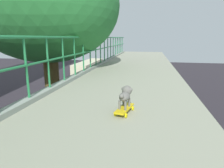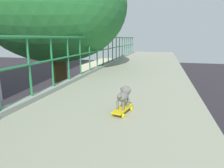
# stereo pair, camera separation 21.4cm
# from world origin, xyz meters

# --- Properties ---
(car_black_fifth) EXTENTS (1.79, 4.12, 1.40)m
(car_black_fifth) POSITION_xyz_m (-4.27, 10.86, 0.66)
(car_black_fifth) COLOR black
(car_black_fifth) RESTS_ON ground
(car_grey_sixth) EXTENTS (1.99, 4.06, 1.48)m
(car_grey_sixth) POSITION_xyz_m (-7.80, 14.99, 0.71)
(car_grey_sixth) COLOR slate
(car_grey_sixth) RESTS_ON ground
(car_silver_seventh) EXTENTS (1.84, 4.16, 1.41)m
(car_silver_seventh) POSITION_xyz_m (-4.41, 17.70, 0.66)
(car_silver_seventh) COLOR #B4B0B9
(car_silver_seventh) RESTS_ON ground
(city_bus) EXTENTS (2.56, 10.15, 3.31)m
(city_bus) POSITION_xyz_m (-8.09, 30.86, 1.87)
(city_bus) COLOR beige
(city_bus) RESTS_ON ground
(roadside_tree_mid) EXTENTS (5.61, 5.61, 10.54)m
(roadside_tree_mid) POSITION_xyz_m (-2.05, 7.23, 8.29)
(roadside_tree_mid) COLOR #4E401F
(roadside_tree_mid) RESTS_ON ground
(toy_skateboard) EXTENTS (0.29, 0.54, 0.09)m
(toy_skateboard) POSITION_xyz_m (1.56, 2.88, 6.09)
(toy_skateboard) COLOR gold
(toy_skateboard) RESTS_ON overpass_deck
(small_dog) EXTENTS (0.22, 0.38, 0.34)m
(small_dog) POSITION_xyz_m (1.57, 2.92, 6.32)
(small_dog) COLOR #65635D
(small_dog) RESTS_ON toy_skateboard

